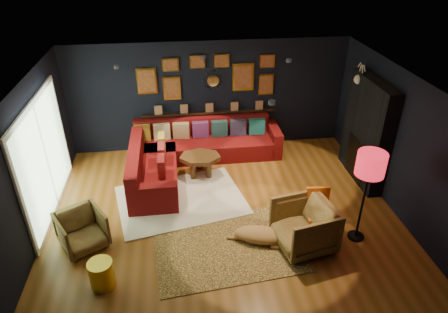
{
  "coord_description": "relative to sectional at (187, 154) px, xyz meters",
  "views": [
    {
      "loc": [
        -0.77,
        -6.05,
        4.76
      ],
      "look_at": [
        0.04,
        0.3,
        1.07
      ],
      "focal_mm": 32.0,
      "sensor_mm": 36.0,
      "label": 1
    }
  ],
  "objects": [
    {
      "name": "floor",
      "position": [
        0.61,
        -1.81,
        -0.32
      ],
      "size": [
        6.5,
        6.5,
        0.0
      ],
      "primitive_type": "plane",
      "color": "#935825",
      "rests_on": "ground"
    },
    {
      "name": "room_walls",
      "position": [
        0.61,
        -1.81,
        1.27
      ],
      "size": [
        6.5,
        6.5,
        6.5
      ],
      "color": "black",
      "rests_on": "ground"
    },
    {
      "name": "sectional",
      "position": [
        0.0,
        0.0,
        0.0
      ],
      "size": [
        3.41,
        2.69,
        0.86
      ],
      "color": "maroon",
      "rests_on": "ground"
    },
    {
      "name": "ledge",
      "position": [
        0.61,
        0.87,
        0.6
      ],
      "size": [
        3.2,
        0.12,
        0.04
      ],
      "primitive_type": "cube",
      "color": "black",
      "rests_on": "room_walls"
    },
    {
      "name": "gallery_wall",
      "position": [
        0.6,
        0.91,
        1.48
      ],
      "size": [
        3.15,
        0.04,
        1.02
      ],
      "color": "gold",
      "rests_on": "room_walls"
    },
    {
      "name": "sunburst_mirror",
      "position": [
        0.71,
        0.91,
        1.38
      ],
      "size": [
        0.47,
        0.16,
        0.47
      ],
      "color": "silver",
      "rests_on": "room_walls"
    },
    {
      "name": "fireplace",
      "position": [
        3.71,
        -0.91,
        0.7
      ],
      "size": [
        0.31,
        1.6,
        2.2
      ],
      "color": "black",
      "rests_on": "ground"
    },
    {
      "name": "deer_head",
      "position": [
        3.75,
        -0.41,
        1.73
      ],
      "size": [
        0.5,
        0.28,
        0.45
      ],
      "color": "white",
      "rests_on": "fireplace"
    },
    {
      "name": "sliding_door",
      "position": [
        -2.6,
        -1.21,
        0.78
      ],
      "size": [
        0.06,
        2.8,
        2.2
      ],
      "color": "white",
      "rests_on": "ground"
    },
    {
      "name": "ceiling_spots",
      "position": [
        0.61,
        -1.01,
        2.24
      ],
      "size": [
        3.3,
        2.5,
        0.06
      ],
      "color": "black",
      "rests_on": "room_walls"
    },
    {
      "name": "shag_rug",
      "position": [
        -0.19,
        -1.33,
        -0.31
      ],
      "size": [
        2.74,
        2.22,
        0.03
      ],
      "primitive_type": "cube",
      "rotation": [
        0.0,
        0.0,
        0.2
      ],
      "color": "white",
      "rests_on": "ground"
    },
    {
      "name": "leopard_rug",
      "position": [
        0.57,
        -2.75,
        -0.32
      ],
      "size": [
        2.64,
        2.01,
        0.01
      ],
      "primitive_type": "cube",
      "rotation": [
        0.0,
        0.0,
        0.1
      ],
      "color": "#DDAB57",
      "rests_on": "ground"
    },
    {
      "name": "coffee_table",
      "position": [
        0.28,
        -0.42,
        0.08
      ],
      "size": [
        0.96,
        0.74,
        0.46
      ],
      "rotation": [
        0.0,
        0.0,
        -0.07
      ],
      "color": "brown",
      "rests_on": "shag_rug"
    },
    {
      "name": "pouf",
      "position": [
        -0.59,
        -0.39,
        -0.13
      ],
      "size": [
        0.47,
        0.47,
        0.31
      ],
      "primitive_type": "cylinder",
      "color": "#A41B22",
      "rests_on": "shag_rug"
    },
    {
      "name": "armchair_left",
      "position": [
        -1.87,
        -2.41,
        0.04
      ],
      "size": [
        0.96,
        0.94,
        0.74
      ],
      "primitive_type": "imported",
      "rotation": [
        0.0,
        0.0,
        0.54
      ],
      "color": "tan",
      "rests_on": "ground"
    },
    {
      "name": "armchair_right",
      "position": [
        1.83,
        -2.88,
        0.14
      ],
      "size": [
        1.0,
        1.04,
        0.92
      ],
      "primitive_type": "imported",
      "rotation": [
        0.0,
        0.0,
        -1.37
      ],
      "color": "tan",
      "rests_on": "ground"
    },
    {
      "name": "gold_stool",
      "position": [
        -1.43,
        -3.36,
        -0.09
      ],
      "size": [
        0.37,
        0.37,
        0.47
      ],
      "primitive_type": "cylinder",
      "color": "gold",
      "rests_on": "ground"
    },
    {
      "name": "orange_chair",
      "position": [
        2.17,
        -2.54,
        0.19
      ],
      "size": [
        0.45,
        0.45,
        0.88
      ],
      "rotation": [
        0.0,
        0.0,
        -0.08
      ],
      "color": "black",
      "rests_on": "ground"
    },
    {
      "name": "floor_lamp",
      "position": [
        2.84,
        -2.8,
        1.12
      ],
      "size": [
        0.47,
        0.47,
        1.71
      ],
      "color": "black",
      "rests_on": "ground"
    },
    {
      "name": "dog",
      "position": [
        1.14,
        -2.71,
        -0.11
      ],
      "size": [
        1.35,
        0.94,
        0.39
      ],
      "primitive_type": null,
      "rotation": [
        0.0,
        0.0,
        -0.3
      ],
      "color": "#B27B4E",
      "rests_on": "leopard_rug"
    }
  ]
}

